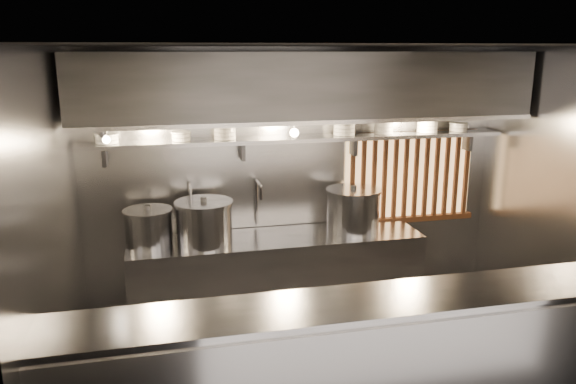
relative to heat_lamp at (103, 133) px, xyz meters
name	(u,v)px	position (x,y,z in m)	size (l,w,h in m)	color
floor	(337,370)	(1.90, -0.85, -2.07)	(4.50, 4.50, 0.00)	black
ceiling	(344,45)	(1.90, -0.85, 0.73)	(4.50, 4.50, 0.00)	black
wall_back	(297,180)	(1.90, 0.65, -0.67)	(4.50, 4.50, 0.00)	gray
wall_left	(50,240)	(-0.35, -0.85, -0.67)	(3.00, 3.00, 0.00)	gray
wall_right	(574,204)	(4.15, -0.85, -0.67)	(3.00, 3.00, 0.00)	gray
serving_counter	(381,373)	(1.90, -1.81, -1.50)	(4.50, 0.56, 1.13)	#939398
cooking_bench	(277,278)	(1.60, 0.28, -1.62)	(3.00, 0.70, 0.90)	#939398
bowl_shelf	(301,139)	(1.90, 0.47, -0.19)	(4.40, 0.34, 0.04)	#939398
exhaust_hood	(307,86)	(1.90, 0.25, 0.36)	(4.40, 0.81, 0.65)	#2D2D30
wood_screen	(410,177)	(3.20, 0.60, -0.69)	(1.56, 0.09, 1.04)	#EFB56B
faucet_left	(190,198)	(0.75, 0.52, -0.76)	(0.04, 0.30, 0.50)	silver
faucet_right	(258,194)	(1.45, 0.52, -0.76)	(0.04, 0.30, 0.50)	silver
heat_lamp	(103,133)	(0.00, 0.00, 0.00)	(0.25, 0.35, 0.20)	#939398
pendant_bulb	(294,133)	(1.80, 0.35, -0.11)	(0.09, 0.09, 0.19)	#2D2D30
stock_pot_left	(149,227)	(0.33, 0.31, -0.98)	(0.60, 0.60, 0.41)	#939398
stock_pot_mid	(204,223)	(0.86, 0.24, -0.95)	(0.73, 0.73, 0.48)	#939398
stock_pot_right	(353,210)	(2.43, 0.31, -0.94)	(0.77, 0.77, 0.49)	#939398
bowl_stack_0	(107,139)	(-0.01, 0.47, -0.12)	(0.23, 0.23, 0.09)	white
bowl_stack_1	(181,136)	(0.69, 0.47, -0.12)	(0.20, 0.20, 0.09)	white
bowl_stack_2	(225,131)	(1.11, 0.47, -0.08)	(0.23, 0.23, 0.17)	white
bowl_stack_3	(344,129)	(2.36, 0.47, -0.10)	(0.24, 0.24, 0.13)	white
bowl_stack_4	(384,126)	(2.80, 0.47, -0.08)	(0.21, 0.21, 0.17)	white
bowl_stack_5	(427,124)	(3.31, 0.47, -0.08)	(0.23, 0.23, 0.17)	white
bowl_stack_6	(458,127)	(3.68, 0.47, -0.12)	(0.20, 0.20, 0.09)	white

